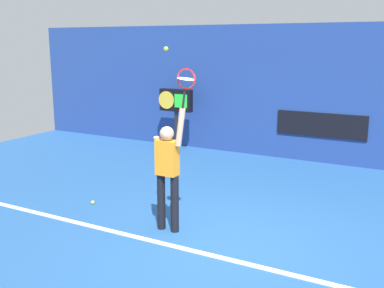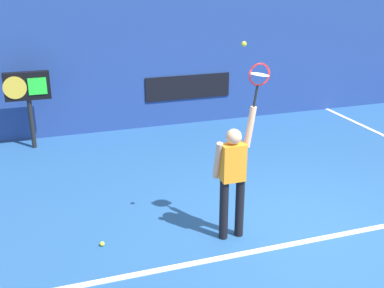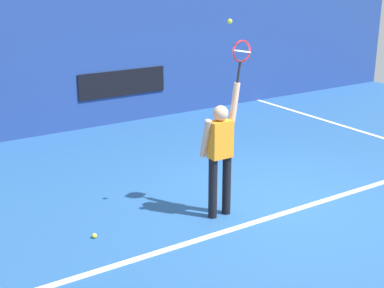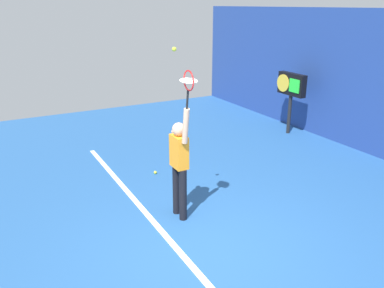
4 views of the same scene
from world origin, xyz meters
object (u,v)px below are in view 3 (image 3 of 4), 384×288
object	(u,v)px
tennis_player	(220,151)
tennis_ball	(230,21)
tennis_racket	(241,54)
spare_ball	(94,236)

from	to	relation	value
tennis_player	tennis_ball	size ratio (longest dim) A/B	29.27
tennis_racket	spare_ball	distance (m)	3.24
spare_ball	tennis_racket	bearing A→B (deg)	-8.88
tennis_racket	tennis_ball	bearing A→B (deg)	-163.06
tennis_ball	spare_ball	bearing A→B (deg)	167.40
tennis_player	tennis_racket	bearing A→B (deg)	-0.73
tennis_player	tennis_racket	distance (m)	1.42
tennis_racket	tennis_ball	size ratio (longest dim) A/B	9.12
tennis_racket	tennis_ball	distance (m)	0.55
tennis_ball	spare_ball	size ratio (longest dim) A/B	1.00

